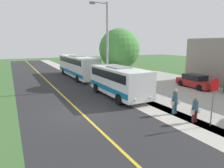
{
  "coord_description": "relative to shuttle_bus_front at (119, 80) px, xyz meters",
  "views": [
    {
      "loc": [
        4.16,
        12.88,
        4.77
      ],
      "look_at": [
        -3.5,
        -1.91,
        1.4
      ],
      "focal_mm": 31.64,
      "sensor_mm": 36.0,
      "label": 1
    }
  ],
  "objects": [
    {
      "name": "shuttle_bus_front",
      "position": [
        0.0,
        0.0,
        0.0
      ],
      "size": [
        2.8,
        7.59,
        2.8
      ],
      "color": "white",
      "rests_on": "ground"
    },
    {
      "name": "ground_plane",
      "position": [
        4.57,
        2.64,
        -1.54
      ],
      "size": [
        120.0,
        120.0,
        0.0
      ],
      "primitive_type": "plane",
      "color": "#3D6633"
    },
    {
      "name": "tree_curbside",
      "position": [
        -2.83,
        -4.93,
        2.65
      ],
      "size": [
        4.78,
        4.78,
        6.59
      ],
      "color": "brown",
      "rests_on": "ground"
    },
    {
      "name": "pedestrian_waiting",
      "position": [
        -1.14,
        5.91,
        -0.58
      ],
      "size": [
        0.72,
        0.34,
        1.78
      ],
      "color": "#335972",
      "rests_on": "ground"
    },
    {
      "name": "road_centre_line",
      "position": [
        4.57,
        2.64,
        -1.53
      ],
      "size": [
        0.16,
        100.0,
        0.0
      ],
      "primitive_type": "cube",
      "color": "gold",
      "rests_on": "ground"
    },
    {
      "name": "sidewalk",
      "position": [
        -0.63,
        2.64,
        -1.54
      ],
      "size": [
        2.4,
        100.0,
        0.01
      ],
      "primitive_type": "cube",
      "color": "#B2ADA3",
      "rests_on": "ground"
    },
    {
      "name": "transit_bus_rear",
      "position": [
        0.11,
        -12.16,
        0.2
      ],
      "size": [
        2.58,
        12.07,
        3.17
      ],
      "color": "white",
      "rests_on": "ground"
    },
    {
      "name": "street_light_pole",
      "position": [
        -0.31,
        -3.2,
        3.33
      ],
      "size": [
        1.97,
        0.24,
        8.92
      ],
      "color": "#9E9EA3",
      "rests_on": "ground"
    },
    {
      "name": "parked_car_near",
      "position": [
        -9.55,
        0.55,
        -0.86
      ],
      "size": [
        2.25,
        4.52,
        1.45
      ],
      "color": "#A51E1E",
      "rests_on": "ground"
    },
    {
      "name": "pedestrian_with_bags",
      "position": [
        -1.14,
        7.6,
        -0.69
      ],
      "size": [
        0.72,
        0.34,
        1.6
      ],
      "color": "#4C1919",
      "rests_on": "ground"
    },
    {
      "name": "road_surface",
      "position": [
        4.57,
        2.64,
        -1.54
      ],
      "size": [
        8.0,
        100.0,
        0.01
      ],
      "primitive_type": "cube",
      "color": "#28282B",
      "rests_on": "ground"
    },
    {
      "name": "stop_sign",
      "position": [
        -1.53,
        8.45,
        0.42
      ],
      "size": [
        0.76,
        0.07,
        2.88
      ],
      "color": "slate",
      "rests_on": "ground"
    }
  ]
}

